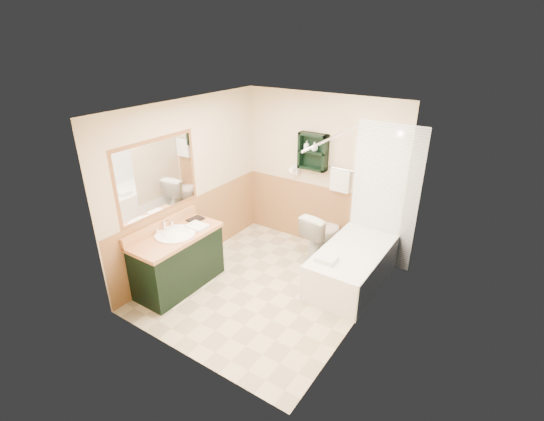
{
  "coord_description": "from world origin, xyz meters",
  "views": [
    {
      "loc": [
        2.54,
        -3.65,
        3.2
      ],
      "look_at": [
        -0.03,
        0.2,
        1.07
      ],
      "focal_mm": 26.0,
      "sensor_mm": 36.0,
      "label": 1
    }
  ],
  "objects": [
    {
      "name": "wall_shelf",
      "position": [
        -0.1,
        1.41,
        1.55
      ],
      "size": [
        0.45,
        0.15,
        0.55
      ],
      "primitive_type": "cube",
      "color": "black",
      "rests_on": "back_wall"
    },
    {
      "name": "wainscot_back",
      "position": [
        0.0,
        1.49,
        0.5
      ],
      "size": [
        2.58,
        2.58,
        1.0
      ],
      "primitive_type": null,
      "color": "#B57A49",
      "rests_on": "back_wall"
    },
    {
      "name": "tile_right",
      "position": [
        1.28,
        0.75,
        1.05
      ],
      "size": [
        1.5,
        1.5,
        2.1
      ],
      "primitive_type": null,
      "color": "white",
      "rests_on": "right_wall"
    },
    {
      "name": "tile_accent",
      "position": [
        1.27,
        0.75,
        1.9
      ],
      "size": [
        1.5,
        1.5,
        0.1
      ],
      "primitive_type": null,
      "color": "#124031",
      "rests_on": "right_wall"
    },
    {
      "name": "ceiling",
      "position": [
        0.0,
        0.0,
        2.42
      ],
      "size": [
        2.6,
        3.0,
        0.04
      ],
      "primitive_type": "cube",
      "color": "white",
      "rests_on": "back_wall"
    },
    {
      "name": "left_wall",
      "position": [
        -1.32,
        0.0,
        1.2
      ],
      "size": [
        0.04,
        3.0,
        2.4
      ],
      "primitive_type": "cube",
      "color": "beige",
      "rests_on": "ground"
    },
    {
      "name": "wainscot_left",
      "position": [
        -1.29,
        0.0,
        0.5
      ],
      "size": [
        2.98,
        2.98,
        1.0
      ],
      "primitive_type": null,
      "color": "#B57A49",
      "rests_on": "left_wall"
    },
    {
      "name": "back_wall",
      "position": [
        0.0,
        1.52,
        1.2
      ],
      "size": [
        2.6,
        0.04,
        2.4
      ],
      "primitive_type": "cube",
      "color": "beige",
      "rests_on": "ground"
    },
    {
      "name": "towel_bar",
      "position": [
        0.35,
        1.45,
        1.35
      ],
      "size": [
        0.4,
        0.06,
        0.4
      ],
      "primitive_type": null,
      "color": "silver",
      "rests_on": "back_wall"
    },
    {
      "name": "vanity",
      "position": [
        -0.99,
        -0.61,
        0.39
      ],
      "size": [
        0.59,
        1.24,
        0.79
      ],
      "primitive_type": "cube",
      "color": "black",
      "rests_on": "ground"
    },
    {
      "name": "right_wall",
      "position": [
        1.32,
        0.0,
        1.2
      ],
      "size": [
        0.04,
        3.0,
        2.4
      ],
      "primitive_type": "cube",
      "color": "beige",
      "rests_on": "ground"
    },
    {
      "name": "toilet",
      "position": [
        0.24,
        1.19,
        0.36
      ],
      "size": [
        0.52,
        0.78,
        0.71
      ],
      "primitive_type": "imported",
      "rotation": [
        0.0,
        0.0,
        2.98
      ],
      "color": "white",
      "rests_on": "ground"
    },
    {
      "name": "bathtub",
      "position": [
        0.93,
        0.74,
        0.26
      ],
      "size": [
        0.78,
        1.5,
        0.52
      ],
      "primitive_type": "cube",
      "color": "white",
      "rests_on": "ground"
    },
    {
      "name": "hair_dryer",
      "position": [
        -0.4,
        1.43,
        1.2
      ],
      "size": [
        0.1,
        0.24,
        0.18
      ],
      "primitive_type": null,
      "color": "white",
      "rests_on": "back_wall"
    },
    {
      "name": "tile_back",
      "position": [
        1.03,
        1.48,
        1.05
      ],
      "size": [
        0.95,
        0.95,
        2.1
      ],
      "primitive_type": null,
      "color": "white",
      "rests_on": "back_wall"
    },
    {
      "name": "floor",
      "position": [
        0.0,
        0.0,
        0.0
      ],
      "size": [
        3.0,
        3.0,
        0.0
      ],
      "primitive_type": "plane",
      "color": "beige",
      "rests_on": "ground"
    },
    {
      "name": "shower_curtain",
      "position": [
        0.53,
        0.92,
        1.15
      ],
      "size": [
        1.05,
        1.05,
        1.7
      ],
      "primitive_type": null,
      "color": "beige",
      "rests_on": "curtain_rod"
    },
    {
      "name": "tub_towel",
      "position": [
        0.74,
        0.28,
        0.56
      ],
      "size": [
        0.26,
        0.22,
        0.07
      ],
      "primitive_type": "cube",
      "color": "silver",
      "rests_on": "bathtub"
    },
    {
      "name": "curtain_rod",
      "position": [
        0.53,
        0.75,
        2.0
      ],
      "size": [
        0.03,
        1.6,
        0.03
      ],
      "primitive_type": "cylinder",
      "rotation": [
        1.57,
        0.0,
        0.0
      ],
      "color": "silver",
      "rests_on": "back_wall"
    },
    {
      "name": "soap_bottle_a",
      "position": [
        -0.21,
        1.4,
        1.6
      ],
      "size": [
        0.07,
        0.14,
        0.06
      ],
      "primitive_type": "imported",
      "rotation": [
        0.0,
        0.0,
        0.08
      ],
      "color": "white",
      "rests_on": "wall_shelf"
    },
    {
      "name": "mirror_glass",
      "position": [
        -1.27,
        -0.55,
        1.5
      ],
      "size": [
        1.2,
        1.2,
        0.9
      ],
      "primitive_type": null,
      "color": "white",
      "rests_on": "left_wall"
    },
    {
      "name": "vanity_book",
      "position": [
        -1.16,
        -0.14,
        0.9
      ],
      "size": [
        0.17,
        0.04,
        0.22
      ],
      "primitive_type": "imported",
      "rotation": [
        0.0,
        0.0,
        -0.11
      ],
      "color": "black",
      "rests_on": "vanity"
    },
    {
      "name": "counter_towel",
      "position": [
        -0.89,
        -0.31,
        0.81
      ],
      "size": [
        0.27,
        0.21,
        0.04
      ],
      "primitive_type": "cube",
      "color": "silver",
      "rests_on": "vanity"
    },
    {
      "name": "soap_bottle_b",
      "position": [
        -0.08,
        1.4,
        1.62
      ],
      "size": [
        0.12,
        0.14,
        0.1
      ],
      "primitive_type": "imported",
      "rotation": [
        0.0,
        0.0,
        0.11
      ],
      "color": "white",
      "rests_on": "wall_shelf"
    },
    {
      "name": "mirror_frame",
      "position": [
        -1.27,
        -0.55,
        1.5
      ],
      "size": [
        1.3,
        1.3,
        1.0
      ],
      "primitive_type": null,
      "color": "brown",
      "rests_on": "left_wall"
    }
  ]
}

